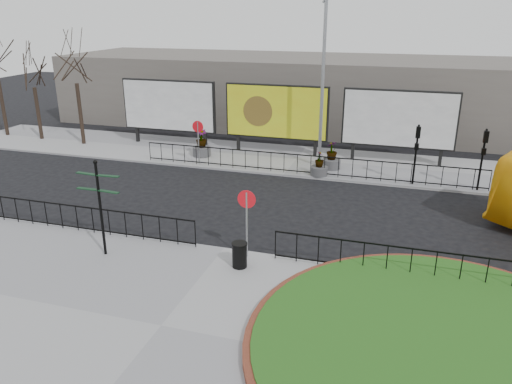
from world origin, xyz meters
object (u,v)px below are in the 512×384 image
at_px(lamp_post, 323,80).
at_px(planter_a, 202,146).
at_px(planter_b, 319,167).
at_px(billboard_mid, 276,112).
at_px(litter_bin, 240,255).
at_px(planter_c, 331,159).
at_px(fingerpost_sign, 99,199).

distance_m(lamp_post, planter_a, 8.13).
bearing_deg(planter_b, billboard_mid, 132.63).
bearing_deg(litter_bin, planter_b, 85.73).
relative_size(lamp_post, planter_c, 6.07).
distance_m(billboard_mid, planter_b, 5.26).
bearing_deg(litter_bin, lamp_post, 87.60).
bearing_deg(lamp_post, billboard_mid, 146.75).
distance_m(planter_a, planter_b, 7.47).
height_order(billboard_mid, lamp_post, lamp_post).
xyz_separation_m(litter_bin, planter_c, (1.21, 11.98, 0.10)).
bearing_deg(litter_bin, billboard_mid, 99.99).
xyz_separation_m(lamp_post, planter_b, (0.28, -1.60, -4.25)).
distance_m(billboard_mid, planter_a, 4.85).
xyz_separation_m(planter_a, planter_c, (7.72, -0.22, -0.05)).
bearing_deg(lamp_post, planter_b, -80.05).
height_order(lamp_post, planter_c, lamp_post).
relative_size(lamp_post, planter_a, 5.65).
xyz_separation_m(billboard_mid, lamp_post, (3.01, -1.97, 2.23)).
xyz_separation_m(lamp_post, fingerpost_sign, (-5.38, -12.70, -2.60)).
bearing_deg(billboard_mid, planter_a, -153.82).
height_order(litter_bin, planter_c, planter_c).
height_order(planter_a, planter_c, planter_a).
height_order(billboard_mid, planter_a, billboard_mid).
distance_m(lamp_post, litter_bin, 12.93).
relative_size(lamp_post, planter_b, 7.06).
bearing_deg(billboard_mid, lamp_post, -33.25).
bearing_deg(planter_b, planter_c, 73.07).
bearing_deg(planter_a, lamp_post, 0.00).
bearing_deg(planter_b, litter_bin, -94.27).
relative_size(fingerpost_sign, planter_c, 2.29).
height_order(billboard_mid, fingerpost_sign, billboard_mid).
bearing_deg(litter_bin, fingerpost_sign, -174.11).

